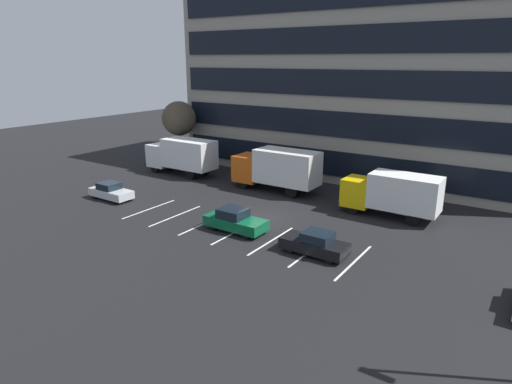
{
  "coord_description": "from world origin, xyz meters",
  "views": [
    {
      "loc": [
        16.66,
        -25.38,
        11.18
      ],
      "look_at": [
        -1.5,
        1.51,
        1.4
      ],
      "focal_mm": 30.98,
      "sensor_mm": 36.0,
      "label": 1
    }
  ],
  "objects": [
    {
      "name": "lot_markings",
      "position": [
        0.0,
        -3.09,
        0.0
      ],
      "size": [
        16.94,
        5.4,
        0.01
      ],
      "color": "silver",
      "rests_on": "ground_plane"
    },
    {
      "name": "sedan_black",
      "position": [
        6.02,
        -3.36,
        0.68
      ],
      "size": [
        4.01,
        1.68,
        1.44
      ],
      "color": "black",
      "rests_on": "ground_plane"
    },
    {
      "name": "sedan_silver",
      "position": [
        -12.97,
        -3.08,
        0.66
      ],
      "size": [
        3.89,
        1.63,
        1.39
      ],
      "color": "silver",
      "rests_on": "ground_plane"
    },
    {
      "name": "bare_tree",
      "position": [
        -17.0,
        9.61,
        5.04
      ],
      "size": [
        3.68,
        3.68,
        6.9
      ],
      "color": "#473323",
      "rests_on": "ground_plane"
    },
    {
      "name": "sedan_forest",
      "position": [
        -0.19,
        -2.98,
        0.73
      ],
      "size": [
        4.31,
        1.8,
        1.54
      ],
      "color": "#0C5933",
      "rests_on": "ground_plane"
    },
    {
      "name": "box_truck_orange",
      "position": [
        -2.81,
        6.71,
        2.09
      ],
      "size": [
        8.01,
        2.65,
        3.71
      ],
      "color": "#D85914",
      "rests_on": "ground_plane"
    },
    {
      "name": "office_building",
      "position": [
        0.0,
        17.95,
        9.0
      ],
      "size": [
        34.99,
        12.93,
        18.0
      ],
      "color": "gray",
      "rests_on": "ground_plane"
    },
    {
      "name": "box_truck_yellow",
      "position": [
        7.67,
        5.67,
        1.85
      ],
      "size": [
        7.1,
        2.35,
        3.29
      ],
      "color": "yellow",
      "rests_on": "ground_plane"
    },
    {
      "name": "ground_plane",
      "position": [
        0.0,
        0.0,
        0.0
      ],
      "size": [
        120.0,
        120.0,
        0.0
      ],
      "primitive_type": "plane",
      "color": "black"
    },
    {
      "name": "box_truck_white",
      "position": [
        -13.8,
        6.43,
        2.03
      ],
      "size": [
        7.78,
        2.58,
        3.61
      ],
      "color": "white",
      "rests_on": "ground_plane"
    }
  ]
}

